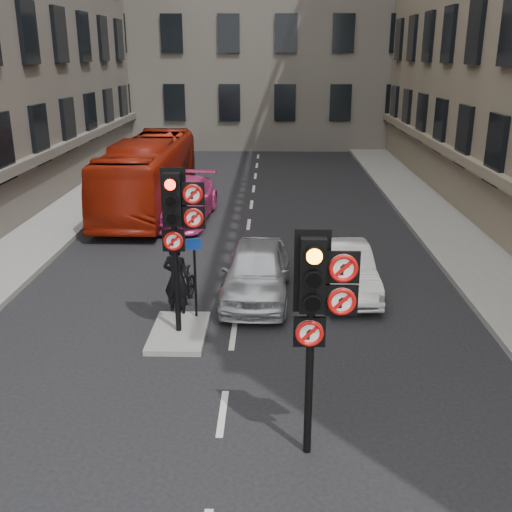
{
  "coord_description": "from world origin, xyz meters",
  "views": [
    {
      "loc": [
        0.81,
        -6.89,
        5.9
      ],
      "look_at": [
        0.56,
        2.82,
        2.6
      ],
      "focal_mm": 42.0,
      "sensor_mm": 36.0,
      "label": 1
    }
  ],
  "objects_px": {
    "signal_far": "(178,217)",
    "car_white": "(344,269)",
    "motorcyclist": "(177,279)",
    "motorcycle": "(186,287)",
    "signal_near": "(318,299)",
    "car_silver": "(257,271)",
    "bus_red": "(149,174)",
    "car_pink": "(183,200)",
    "info_sign": "(195,267)"
  },
  "relations": [
    {
      "from": "bus_red",
      "to": "motorcycle",
      "type": "xyz_separation_m",
      "value": [
        2.74,
        -9.61,
        -0.91
      ]
    },
    {
      "from": "car_pink",
      "to": "motorcycle",
      "type": "xyz_separation_m",
      "value": [
        1.18,
        -7.9,
        -0.28
      ]
    },
    {
      "from": "signal_far",
      "to": "car_silver",
      "type": "bearing_deg",
      "value": 55.0
    },
    {
      "from": "signal_near",
      "to": "info_sign",
      "type": "bearing_deg",
      "value": 116.72
    },
    {
      "from": "car_pink",
      "to": "info_sign",
      "type": "xyz_separation_m",
      "value": [
        1.55,
        -8.87,
        0.6
      ]
    },
    {
      "from": "signal_far",
      "to": "motorcyclist",
      "type": "relative_size",
      "value": 1.93
    },
    {
      "from": "motorcycle",
      "to": "info_sign",
      "type": "distance_m",
      "value": 1.36
    },
    {
      "from": "signal_far",
      "to": "motorcycle",
      "type": "distance_m",
      "value": 2.82
    },
    {
      "from": "motorcycle",
      "to": "motorcyclist",
      "type": "xyz_separation_m",
      "value": [
        -0.09,
        -0.7,
        0.46
      ]
    },
    {
      "from": "car_silver",
      "to": "bus_red",
      "type": "bearing_deg",
      "value": 118.78
    },
    {
      "from": "bus_red",
      "to": "motorcyclist",
      "type": "relative_size",
      "value": 5.33
    },
    {
      "from": "car_silver",
      "to": "motorcycle",
      "type": "height_order",
      "value": "car_silver"
    },
    {
      "from": "signal_far",
      "to": "motorcycle",
      "type": "height_order",
      "value": "signal_far"
    },
    {
      "from": "bus_red",
      "to": "info_sign",
      "type": "height_order",
      "value": "bus_red"
    },
    {
      "from": "motorcycle",
      "to": "bus_red",
      "type": "bearing_deg",
      "value": 114.54
    },
    {
      "from": "signal_far",
      "to": "motorcycle",
      "type": "relative_size",
      "value": 2.31
    },
    {
      "from": "car_white",
      "to": "motorcyclist",
      "type": "xyz_separation_m",
      "value": [
        -4.08,
        -1.69,
        0.31
      ]
    },
    {
      "from": "signal_far",
      "to": "car_pink",
      "type": "bearing_deg",
      "value": 97.9
    },
    {
      "from": "car_white",
      "to": "car_pink",
      "type": "height_order",
      "value": "car_pink"
    },
    {
      "from": "bus_red",
      "to": "car_pink",
      "type": "bearing_deg",
      "value": -47.13
    },
    {
      "from": "signal_far",
      "to": "bus_red",
      "type": "height_order",
      "value": "signal_far"
    },
    {
      "from": "signal_near",
      "to": "car_silver",
      "type": "distance_m",
      "value": 6.6
    },
    {
      "from": "signal_near",
      "to": "car_white",
      "type": "xyz_separation_m",
      "value": [
        1.23,
        6.7,
        -1.97
      ]
    },
    {
      "from": "car_silver",
      "to": "bus_red",
      "type": "xyz_separation_m",
      "value": [
        -4.47,
        9.07,
        0.68
      ]
    },
    {
      "from": "bus_red",
      "to": "motorcycle",
      "type": "bearing_deg",
      "value": -73.72
    },
    {
      "from": "signal_far",
      "to": "car_white",
      "type": "xyz_separation_m",
      "value": [
        3.83,
        2.7,
        -2.09
      ]
    },
    {
      "from": "car_silver",
      "to": "info_sign",
      "type": "relative_size",
      "value": 2.16
    },
    {
      "from": "signal_near",
      "to": "info_sign",
      "type": "height_order",
      "value": "signal_near"
    },
    {
      "from": "bus_red",
      "to": "motorcycle",
      "type": "relative_size",
      "value": 6.39
    },
    {
      "from": "info_sign",
      "to": "car_pink",
      "type": "bearing_deg",
      "value": 84.81
    },
    {
      "from": "car_white",
      "to": "motorcyclist",
      "type": "bearing_deg",
      "value": -160.91
    },
    {
      "from": "signal_far",
      "to": "car_silver",
      "type": "xyz_separation_m",
      "value": [
        1.57,
        2.24,
        -2.01
      ]
    },
    {
      "from": "signal_far",
      "to": "motorcyclist",
      "type": "distance_m",
      "value": 2.06
    },
    {
      "from": "motorcyclist",
      "to": "motorcycle",
      "type": "bearing_deg",
      "value": -77.31
    },
    {
      "from": "signal_near",
      "to": "info_sign",
      "type": "distance_m",
      "value": 5.45
    },
    {
      "from": "car_silver",
      "to": "car_white",
      "type": "relative_size",
      "value": 1.09
    },
    {
      "from": "car_silver",
      "to": "motorcycle",
      "type": "xyz_separation_m",
      "value": [
        -1.73,
        -0.54,
        -0.23
      ]
    },
    {
      "from": "signal_near",
      "to": "motorcycle",
      "type": "distance_m",
      "value": 6.68
    },
    {
      "from": "signal_far",
      "to": "info_sign",
      "type": "xyz_separation_m",
      "value": [
        0.21,
        0.74,
        -1.36
      ]
    },
    {
      "from": "signal_near",
      "to": "car_pink",
      "type": "xyz_separation_m",
      "value": [
        -3.93,
        13.61,
        -1.84
      ]
    },
    {
      "from": "signal_far",
      "to": "motorcycle",
      "type": "bearing_deg",
      "value": 95.29
    },
    {
      "from": "signal_far",
      "to": "car_white",
      "type": "distance_m",
      "value": 5.12
    },
    {
      "from": "car_silver",
      "to": "info_sign",
      "type": "xyz_separation_m",
      "value": [
        -1.36,
        -1.5,
        0.65
      ]
    },
    {
      "from": "signal_far",
      "to": "info_sign",
      "type": "relative_size",
      "value": 1.89
    },
    {
      "from": "signal_near",
      "to": "motorcycle",
      "type": "height_order",
      "value": "signal_near"
    },
    {
      "from": "car_white",
      "to": "motorcycle",
      "type": "relative_size",
      "value": 2.41
    },
    {
      "from": "car_white",
      "to": "motorcyclist",
      "type": "distance_m",
      "value": 4.42
    },
    {
      "from": "car_pink",
      "to": "signal_far",
      "type": "bearing_deg",
      "value": -79.19
    },
    {
      "from": "car_silver",
      "to": "car_white",
      "type": "bearing_deg",
      "value": 13.89
    },
    {
      "from": "car_white",
      "to": "info_sign",
      "type": "relative_size",
      "value": 1.98
    }
  ]
}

